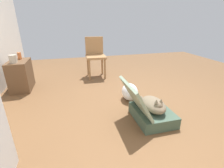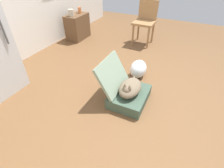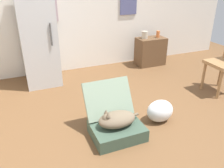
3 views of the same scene
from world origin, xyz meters
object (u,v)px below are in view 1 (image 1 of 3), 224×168
(suitcase_base, at_px, (152,115))
(chair, at_px, (95,55))
(vase_tall, at_px, (13,59))
(cat, at_px, (154,104))
(side_table, at_px, (21,75))
(vase_short, at_px, (19,56))
(plastic_bag_white, at_px, (130,92))

(suitcase_base, bearing_deg, chair, 11.92)
(suitcase_base, height_order, vase_tall, vase_tall)
(suitcase_base, bearing_deg, cat, 177.30)
(side_table, distance_m, vase_tall, 0.39)
(side_table, xyz_separation_m, vase_short, (0.15, -0.01, 0.35))
(suitcase_base, height_order, vase_short, vase_short)
(plastic_bag_white, distance_m, side_table, 2.13)
(cat, height_order, plastic_bag_white, cat)
(vase_tall, bearing_deg, plastic_bag_white, -113.64)
(chair, bearing_deg, vase_tall, -158.39)
(plastic_bag_white, relative_size, side_table, 0.61)
(vase_short, bearing_deg, chair, -79.35)
(suitcase_base, relative_size, chair, 0.64)
(suitcase_base, xyz_separation_m, vase_short, (1.77, 1.97, 0.56))
(cat, bearing_deg, vase_tall, 53.34)
(side_table, bearing_deg, plastic_bag_white, -117.50)
(plastic_bag_white, xyz_separation_m, vase_tall, (0.84, 1.91, 0.50))
(side_table, height_order, vase_short, vase_short)
(cat, height_order, side_table, side_table)
(cat, height_order, chair, chair)
(vase_tall, bearing_deg, vase_short, -6.64)
(suitcase_base, relative_size, plastic_bag_white, 1.66)
(cat, bearing_deg, chair, 11.86)
(suitcase_base, distance_m, cat, 0.16)
(plastic_bag_white, distance_m, vase_short, 2.25)
(vase_tall, bearing_deg, suitcase_base, -126.51)
(side_table, xyz_separation_m, vase_tall, (-0.15, 0.02, 0.36))
(cat, distance_m, side_table, 2.57)
(cat, distance_m, chair, 2.13)
(cat, relative_size, vase_tall, 3.64)
(vase_short, relative_size, chair, 0.14)
(suitcase_base, bearing_deg, side_table, 50.54)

